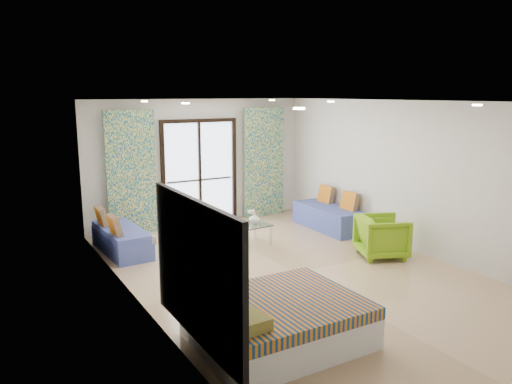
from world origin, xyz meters
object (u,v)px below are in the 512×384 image
bed (277,321)px  armchair (382,235)px  daybed_right (329,216)px  daybed_left (121,239)px  coffee_table (251,226)px

bed → armchair: armchair is taller
bed → daybed_right: bearing=45.0°
daybed_left → armchair: bearing=-36.1°
armchair → bed: bearing=139.8°
daybed_left → daybed_right: daybed_right is taller
daybed_left → coffee_table: bearing=-21.6°
daybed_left → armchair: armchair is taller
daybed_left → daybed_right: (4.23, -0.62, 0.02)m
daybed_left → coffee_table: (2.27, -0.77, 0.11)m
armchair → daybed_left: bearing=79.3°
coffee_table → armchair: bearing=-47.7°
bed → armchair: size_ratio=2.31×
daybed_right → armchair: (-0.35, -1.93, 0.14)m
daybed_right → armchair: bearing=-98.9°
bed → coffee_table: (1.63, 3.44, 0.09)m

